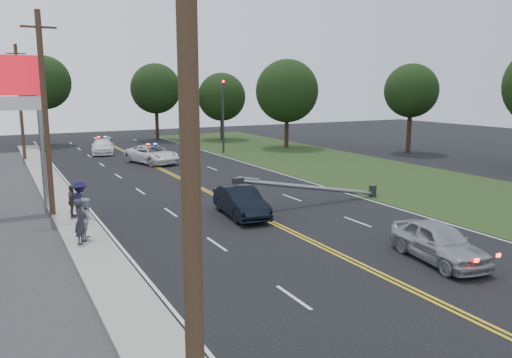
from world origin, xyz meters
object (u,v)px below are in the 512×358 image
pylon_sign (12,96)px  waiting_sedan (439,242)px  emergency_b (102,146)px  utility_pole_mid (45,115)px  bystander_b (87,218)px  traffic_signal (223,110)px  utility_pole_far (20,102)px  utility_pole_near (191,189)px  crashed_sedan (241,202)px  bystander_d (72,201)px  emergency_a (152,154)px  bystander_a (80,221)px  bystander_c (80,201)px  fallen_streetlight (318,188)px

pylon_sign → waiting_sedan: pylon_sign is taller
emergency_b → utility_pole_mid: bearing=-96.0°
bystander_b → pylon_sign: bearing=31.6°
traffic_signal → utility_pole_far: (-17.50, 4.00, 0.88)m
traffic_signal → utility_pole_near: (-17.50, -38.00, 0.88)m
utility_pole_mid → crashed_sedan: 10.43m
utility_pole_near → bystander_d: bearing=87.5°
utility_pole_far → emergency_a: utility_pole_far is taller
bystander_a → bystander_c: bearing=15.7°
emergency_b → emergency_a: bearing=-62.2°
utility_pole_mid → utility_pole_far: bearing=90.0°
utility_pole_mid → bystander_d: bearing=-54.4°
pylon_sign → utility_pole_mid: utility_pole_mid is taller
pylon_sign → waiting_sedan: 21.28m
emergency_a → waiting_sedan: bearing=-102.0°
waiting_sedan → emergency_b: waiting_sedan is taller
traffic_signal → fallen_streetlight: traffic_signal is taller
waiting_sedan → emergency_b: 37.20m
utility_pole_far → bystander_d: 23.51m
traffic_signal → emergency_a: size_ratio=1.29×
emergency_a → bystander_c: 19.07m
crashed_sedan → bystander_a: 7.99m
pylon_sign → bystander_d: 6.31m
pylon_sign → crashed_sedan: size_ratio=1.78×
utility_pole_mid → bystander_d: 4.38m
utility_pole_mid → bystander_c: utility_pole_mid is taller
emergency_b → bystander_d: bearing=-93.4°
bystander_d → traffic_signal: bearing=-23.7°
fallen_streetlight → crashed_sedan: (-4.98, -0.39, -0.18)m
utility_pole_far → emergency_b: size_ratio=2.03×
utility_pole_near → emergency_a: 36.42m
utility_pole_near → emergency_a: utility_pole_near is taller
utility_pole_near → utility_pole_mid: 20.00m
bystander_c → bystander_d: bystander_c is taller
waiting_sedan → emergency_b: bearing=107.2°
utility_pole_far → bystander_b: 27.39m
crashed_sedan → bystander_c: size_ratio=2.26×
utility_pole_mid → utility_pole_far: same height
utility_pole_far → bystander_b: utility_pole_far is taller
utility_pole_far → utility_pole_near: bearing=-90.0°
fallen_streetlight → crashed_sedan: 5.00m
utility_pole_near → emergency_b: utility_pole_near is taller
crashed_sedan → bystander_d: 8.27m
waiting_sedan → bystander_a: bystander_a is taller
traffic_signal → bystander_c: bearing=-129.2°
pylon_sign → utility_pole_near: bearing=-86.6°
traffic_signal → utility_pole_far: 17.97m
pylon_sign → bystander_c: 6.85m
utility_pole_far → crashed_sedan: (8.41, -26.39, -4.34)m
traffic_signal → emergency_b: size_ratio=1.43×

